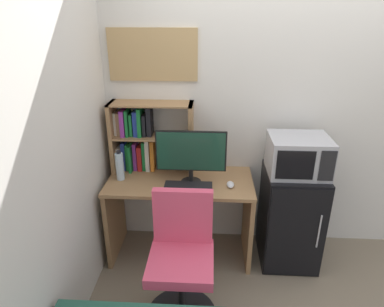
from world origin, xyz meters
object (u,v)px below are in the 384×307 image
object	(u,v)px
hutch_bookshelf	(142,137)
water_bottle	(120,166)
wall_corkboard	(153,55)
microwave	(298,155)
desk_chair	(182,266)
monitor	(191,154)
mini_fridge	(290,217)
keyboard	(188,186)
computer_mouse	(230,185)

from	to	relation	value
hutch_bookshelf	water_bottle	size ratio (longest dim) A/B	2.71
water_bottle	wall_corkboard	size ratio (longest dim) A/B	0.36
microwave	desk_chair	size ratio (longest dim) A/B	0.49
monitor	mini_fridge	world-z (taller)	monitor
desk_chair	wall_corkboard	xyz separation A→B (m)	(-0.30, 0.93, 1.28)
hutch_bookshelf	keyboard	distance (m)	0.59
microwave	desk_chair	xyz separation A→B (m)	(-0.86, -0.65, -0.56)
hutch_bookshelf	desk_chair	bearing A→B (deg)	-64.57
monitor	keyboard	distance (m)	0.26
microwave	wall_corkboard	distance (m)	1.39
computer_mouse	water_bottle	xyz separation A→B (m)	(-0.90, 0.07, 0.10)
hutch_bookshelf	wall_corkboard	distance (m)	0.67
microwave	computer_mouse	bearing A→B (deg)	-170.90
keyboard	desk_chair	distance (m)	0.63
water_bottle	wall_corkboard	xyz separation A→B (m)	(0.26, 0.29, 0.84)
monitor	desk_chair	size ratio (longest dim) A/B	0.60
monitor	computer_mouse	world-z (taller)	monitor
computer_mouse	wall_corkboard	xyz separation A→B (m)	(-0.64, 0.36, 0.95)
keyboard	desk_chair	world-z (taller)	desk_chair
desk_chair	wall_corkboard	size ratio (longest dim) A/B	1.30
microwave	keyboard	bearing A→B (deg)	-172.58
keyboard	wall_corkboard	xyz separation A→B (m)	(-0.31, 0.39, 0.95)
monitor	wall_corkboard	world-z (taller)	wall_corkboard
computer_mouse	desk_chair	distance (m)	0.74
mini_fridge	microwave	world-z (taller)	microwave
desk_chair	mini_fridge	bearing A→B (deg)	36.98
keyboard	computer_mouse	world-z (taller)	computer_mouse
computer_mouse	wall_corkboard	world-z (taller)	wall_corkboard
desk_chair	water_bottle	bearing A→B (deg)	131.01
hutch_bookshelf	mini_fridge	bearing A→B (deg)	-8.85
monitor	hutch_bookshelf	bearing A→B (deg)	151.56
hutch_bookshelf	monitor	world-z (taller)	hutch_bookshelf
water_bottle	desk_chair	world-z (taller)	water_bottle
mini_fridge	microwave	xyz separation A→B (m)	(0.00, 0.00, 0.56)
water_bottle	microwave	world-z (taller)	microwave
hutch_bookshelf	mini_fridge	distance (m)	1.42
monitor	wall_corkboard	xyz separation A→B (m)	(-0.32, 0.32, 0.71)
monitor	mini_fridge	size ratio (longest dim) A/B	0.67
computer_mouse	desk_chair	xyz separation A→B (m)	(-0.34, -0.57, -0.33)
monitor	mini_fridge	distance (m)	1.01
keyboard	hutch_bookshelf	bearing A→B (deg)	143.48
microwave	wall_corkboard	bearing A→B (deg)	166.36
monitor	desk_chair	xyz separation A→B (m)	(-0.03, -0.61, -0.57)
computer_mouse	microwave	world-z (taller)	microwave
desk_chair	wall_corkboard	distance (m)	1.61
desk_chair	hutch_bookshelf	bearing A→B (deg)	115.43
hutch_bookshelf	desk_chair	distance (m)	1.12
monitor	desk_chair	world-z (taller)	monitor
keyboard	wall_corkboard	size ratio (longest dim) A/B	0.53
hutch_bookshelf	microwave	bearing A→B (deg)	-8.71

